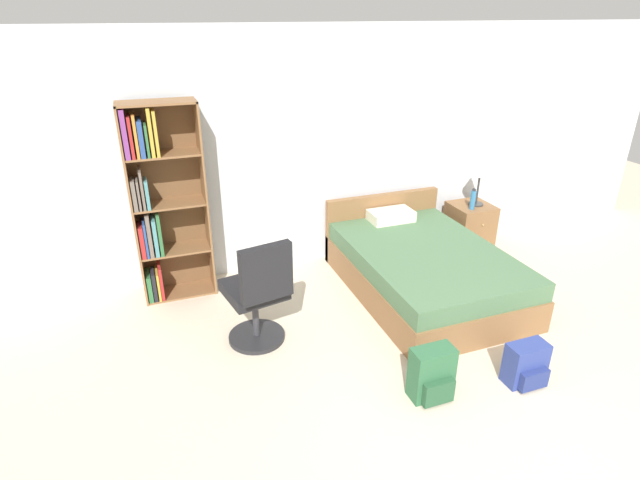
% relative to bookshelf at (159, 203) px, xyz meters
% --- Properties ---
extents(ground_plane, '(14.00, 14.00, 0.00)m').
position_rel_bookshelf_xyz_m(ground_plane, '(1.94, -2.95, -1.02)').
color(ground_plane, beige).
extents(wall_back, '(9.00, 0.06, 2.60)m').
position_rel_bookshelf_xyz_m(wall_back, '(1.94, 0.28, 0.28)').
color(wall_back, silver).
rests_on(wall_back, ground_plane).
extents(bookshelf, '(0.71, 0.34, 1.97)m').
position_rel_bookshelf_xyz_m(bookshelf, '(0.00, 0.00, 0.00)').
color(bookshelf, brown).
rests_on(bookshelf, ground_plane).
extents(bed, '(1.42, 2.09, 0.76)m').
position_rel_bookshelf_xyz_m(bed, '(2.49, -0.81, -0.75)').
color(bed, brown).
rests_on(bed, ground_plane).
extents(office_chair, '(0.56, 0.64, 1.04)m').
position_rel_bookshelf_xyz_m(office_chair, '(0.67, -1.17, -0.51)').
color(office_chair, '#232326').
rests_on(office_chair, ground_plane).
extents(nightstand, '(0.48, 0.49, 0.56)m').
position_rel_bookshelf_xyz_m(nightstand, '(3.59, -0.09, -0.74)').
color(nightstand, brown).
rests_on(nightstand, ground_plane).
extents(table_lamp, '(0.21, 0.21, 0.57)m').
position_rel_bookshelf_xyz_m(table_lamp, '(3.64, -0.10, -0.02)').
color(table_lamp, '#333333').
rests_on(table_lamp, nightstand).
extents(water_bottle, '(0.06, 0.06, 0.25)m').
position_rel_bookshelf_xyz_m(water_bottle, '(3.50, -0.21, -0.34)').
color(water_bottle, teal).
rests_on(water_bottle, nightstand).
extents(backpack_blue, '(0.32, 0.23, 0.35)m').
position_rel_bookshelf_xyz_m(backpack_blue, '(2.52, -2.38, -0.85)').
color(backpack_blue, navy).
rests_on(backpack_blue, ground_plane).
extents(backpack_green, '(0.33, 0.23, 0.43)m').
position_rel_bookshelf_xyz_m(backpack_green, '(1.73, -2.26, -0.81)').
color(backpack_green, '#2D603D').
rests_on(backpack_green, ground_plane).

